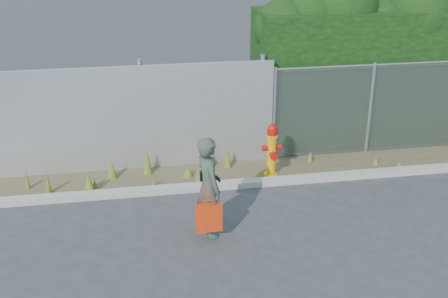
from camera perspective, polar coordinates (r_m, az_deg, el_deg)
name	(u,v)px	position (r m, az deg, el deg)	size (l,w,h in m)	color
ground	(256,235)	(9.49, 3.25, -8.74)	(80.00, 80.00, 0.00)	#333436
curb	(236,184)	(11.00, 1.19, -3.59)	(16.00, 0.22, 0.12)	gray
weed_strip	(250,166)	(11.64, 2.61, -1.75)	(16.00, 1.35, 0.52)	#4B3F2B
corrugated_fence	(65,123)	(11.61, -15.89, 2.58)	(8.50, 0.21, 2.30)	#ACAFB3
chainlink_fence	(415,106)	(13.08, 18.85, 4.17)	(6.50, 0.07, 2.05)	gray
hedge	(412,51)	(13.82, 18.57, 9.43)	(7.39, 1.85, 3.78)	black
fire_hydrant	(272,151)	(11.26, 4.86, -0.20)	(0.39, 0.35, 1.16)	#DA9B0B
woman	(209,187)	(9.12, -1.57, -3.88)	(0.63, 0.42, 1.73)	#106952
red_tote_bag	(209,218)	(9.10, -1.55, -6.99)	(0.42, 0.15, 0.55)	red
black_shoulder_bag	(207,176)	(9.27, -1.77, -2.75)	(0.22, 0.09, 0.16)	black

